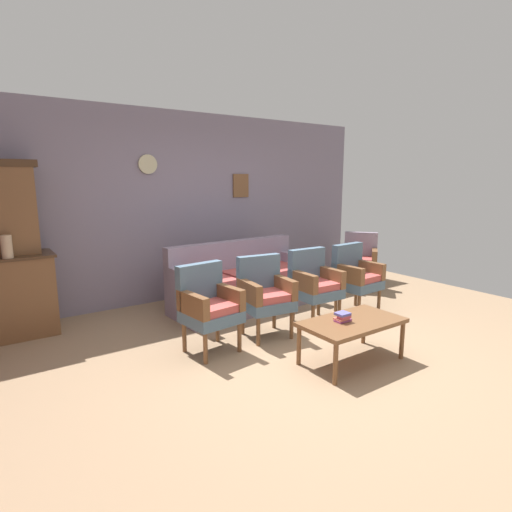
# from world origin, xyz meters

# --- Properties ---
(ground_plane) EXTENTS (7.68, 7.68, 0.00)m
(ground_plane) POSITION_xyz_m (0.00, 0.00, 0.00)
(ground_plane) COLOR #997A5B
(wall_back_with_decor) EXTENTS (6.40, 0.09, 2.70)m
(wall_back_with_decor) POSITION_xyz_m (0.00, 2.63, 1.35)
(wall_back_with_decor) COLOR gray
(wall_back_with_decor) RESTS_ON ground
(vase_on_cabinet) EXTENTS (0.11, 0.11, 0.25)m
(vase_on_cabinet) POSITION_xyz_m (-2.37, 2.07, 1.05)
(vase_on_cabinet) COLOR tan
(vase_on_cabinet) RESTS_ON side_cabinet
(floral_couch) EXTENTS (2.07, 0.91, 0.90)m
(floral_couch) POSITION_xyz_m (0.34, 1.66, 0.33)
(floral_couch) COLOR gray
(floral_couch) RESTS_ON ground
(armchair_row_middle) EXTENTS (0.57, 0.55, 0.90)m
(armchair_row_middle) POSITION_xyz_m (-0.74, 0.64, 0.50)
(armchair_row_middle) COLOR slate
(armchair_row_middle) RESTS_ON ground
(armchair_near_couch_end) EXTENTS (0.57, 0.55, 0.90)m
(armchair_near_couch_end) POSITION_xyz_m (-0.02, 0.66, 0.50)
(armchair_near_couch_end) COLOR slate
(armchair_near_couch_end) RESTS_ON ground
(armchair_near_cabinet) EXTENTS (0.54, 0.51, 0.90)m
(armchair_near_cabinet) POSITION_xyz_m (0.75, 0.69, 0.50)
(armchair_near_cabinet) COLOR slate
(armchair_near_cabinet) RESTS_ON ground
(armchair_by_doorway) EXTENTS (0.55, 0.52, 0.90)m
(armchair_by_doorway) POSITION_xyz_m (1.48, 0.67, 0.50)
(armchair_by_doorway) COLOR slate
(armchair_by_doorway) RESTS_ON ground
(wingback_chair_by_fireplace) EXTENTS (0.71, 0.71, 0.90)m
(wingback_chair_by_fireplace) POSITION_xyz_m (2.44, 1.44, 0.50)
(wingback_chair_by_fireplace) COLOR gray
(wingback_chair_by_fireplace) RESTS_ON ground
(coffee_table) EXTENTS (1.00, 0.56, 0.42)m
(coffee_table) POSITION_xyz_m (0.26, -0.38, 0.38)
(coffee_table) COLOR brown
(coffee_table) RESTS_ON ground
(book_stack_on_table) EXTENTS (0.16, 0.11, 0.09)m
(book_stack_on_table) POSITION_xyz_m (0.16, -0.35, 0.46)
(book_stack_on_table) COLOR #9D457F
(book_stack_on_table) RESTS_ON coffee_table
(floor_vase_by_wall) EXTENTS (0.19, 0.19, 0.57)m
(floor_vase_by_wall) POSITION_xyz_m (2.85, 2.15, 0.29)
(floor_vase_by_wall) COLOR #78644C
(floor_vase_by_wall) RESTS_ON ground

